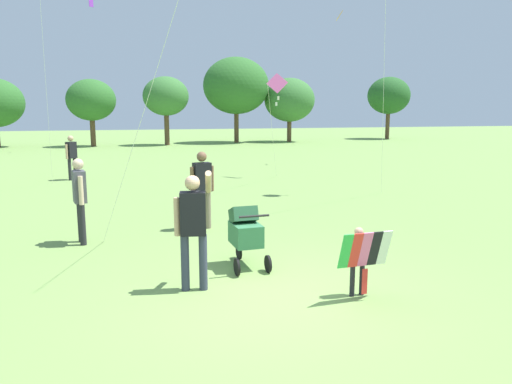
% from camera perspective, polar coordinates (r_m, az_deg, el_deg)
% --- Properties ---
extents(ground_plane, '(120.00, 120.00, 0.00)m').
position_cam_1_polar(ground_plane, '(6.90, 1.59, -12.32)').
color(ground_plane, '#75994C').
extents(treeline_distant, '(39.68, 6.27, 6.69)m').
position_cam_1_polar(treeline_distant, '(37.70, -8.99, 11.31)').
color(treeline_distant, brown).
rests_on(treeline_distant, ground).
extents(child_with_butterfly_kite, '(0.75, 0.36, 0.99)m').
position_cam_1_polar(child_with_butterfly_kite, '(6.86, 12.19, -7.25)').
color(child_with_butterfly_kite, '#232328').
rests_on(child_with_butterfly_kite, ground).
extents(person_adult_flyer, '(0.60, 0.51, 1.76)m').
position_cam_1_polar(person_adult_flyer, '(6.92, -7.44, -3.52)').
color(person_adult_flyer, '#33384C').
rests_on(person_adult_flyer, ground).
extents(stroller, '(0.57, 1.09, 1.03)m').
position_cam_1_polar(stroller, '(8.00, -1.28, -4.64)').
color(stroller, black).
rests_on(stroller, ground).
extents(kite_blue_high, '(1.72, 3.63, 3.99)m').
position_cam_1_polar(kite_blue_high, '(18.65, 2.49, 12.34)').
color(kite_blue_high, pink).
rests_on(kite_blue_high, ground).
extents(person_red_shirt, '(0.40, 0.43, 1.65)m').
position_cam_1_polar(person_red_shirt, '(19.20, -21.01, 4.23)').
color(person_red_shirt, '#232328').
rests_on(person_red_shirt, ground).
extents(person_sitting_far, '(0.53, 0.31, 1.70)m').
position_cam_1_polar(person_sitting_far, '(10.50, -6.39, 0.97)').
color(person_sitting_far, '#7F705B').
rests_on(person_sitting_far, ground).
extents(person_couple_left, '(0.29, 0.53, 1.67)m').
position_cam_1_polar(person_couple_left, '(9.89, -20.14, -0.22)').
color(person_couple_left, '#232328').
rests_on(person_couple_left, ground).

